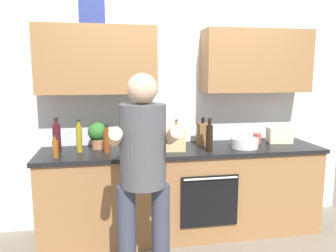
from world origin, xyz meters
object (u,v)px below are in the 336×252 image
Objects in this scene: person_standing at (143,166)px; bottle_wine at (57,137)px; bottle_oil at (79,138)px; potted_herb at (98,134)px; bottle_syrup at (55,148)px; grocery_bag_rice at (279,135)px; bottle_hotsauce at (133,139)px; bottle_soda at (145,136)px; cup_ceramic at (257,139)px; mixing_bowl at (244,143)px; bottle_soy at (209,137)px; bottle_juice at (176,135)px; bottle_vinegar at (107,141)px; knife_block at (203,134)px; grocery_bag_bread at (174,139)px.

person_standing is 4.95× the size of bottle_wine.
bottle_oil is 1.16× the size of potted_herb.
bottle_syrup is 2.32m from grocery_bag_rice.
bottle_soda reaches higher than bottle_hotsauce.
bottle_oil is at bearing 174.72° from bottle_hotsauce.
grocery_bag_rice reaches higher than cup_ceramic.
bottle_wine is at bearing 175.15° from mixing_bowl.
mixing_bowl is at bearing 11.25° from bottle_soy.
bottle_juice is (0.46, 1.01, 0.03)m from person_standing.
bottle_vinegar is 0.91× the size of knife_block.
bottle_wine reaches higher than grocery_bag_bread.
bottle_juice reaches higher than mixing_bowl.
grocery_bag_bread reaches higher than bottle_syrup.
knife_block is (1.46, 0.03, -0.02)m from bottle_wine.
bottle_juice is at bearing 65.54° from person_standing.
bottle_hotsauce is 1.44× the size of bottle_syrup.
bottle_oil is 0.22m from bottle_wine.
bottle_hotsauce is at bearing 11.23° from bottle_syrup.
bottle_soy is 1.43m from bottle_syrup.
person_standing is 1.84m from grocery_bag_rice.
knife_block reaches higher than bottle_juice.
bottle_soda is 1.31× the size of grocery_bag_rice.
person_standing reaches higher than bottle_soda.
person_standing is 1.18m from knife_block.
bottle_soda is 1.57× the size of bottle_syrup.
knife_block is 0.39m from grocery_bag_bread.
bottle_syrup is (-0.72, 0.67, 0.01)m from person_standing.
grocery_bag_rice is (0.27, 0.02, 0.03)m from cup_ceramic.
potted_herb is (0.38, 0.06, 0.01)m from bottle_wine.
person_standing is 1.01m from bottle_oil.
bottle_juice is at bearing 164.18° from knife_block.
bottle_syrup is 1.47m from knife_block.
bottle_syrup is (0.02, -0.24, -0.06)m from bottle_wine.
grocery_bag_rice is at bearing 6.31° from bottle_syrup.
mixing_bowl is 1.04× the size of potted_herb.
potted_herb reaches higher than bottle_vinegar.
bottle_syrup reaches higher than cup_ceramic.
bottle_soy is 0.66m from cup_ceramic.
mixing_bowl is (0.65, -0.26, -0.06)m from bottle_juice.
bottle_syrup is at bearing -85.54° from bottle_wine.
bottle_soy is 1.10× the size of knife_block.
bottle_hotsauce reaches higher than potted_herb.
potted_herb reaches higher than grocery_bag_rice.
cup_ceramic is at bearing 4.62° from bottle_vinegar.
bottle_vinegar is (0.47, -0.13, -0.02)m from bottle_wine.
cup_ceramic is 0.44× the size of grocery_bag_rice.
bottle_juice reaches higher than cup_ceramic.
bottle_soda reaches higher than knife_block.
bottle_wine is 1.44× the size of grocery_bag_bread.
bottle_syrup is 0.48m from potted_herb.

